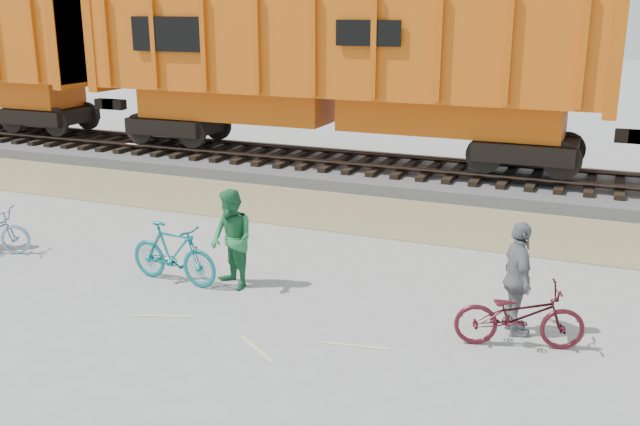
% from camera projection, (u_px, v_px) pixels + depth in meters
% --- Properties ---
extents(ground, '(120.00, 120.00, 0.00)m').
position_uv_depth(ground, '(246.00, 307.00, 10.94)').
color(ground, '#9E9E99').
rests_on(ground, ground).
extents(gravel_strip, '(120.00, 3.00, 0.02)m').
position_uv_depth(gravel_strip, '(364.00, 214.00, 15.82)').
color(gravel_strip, tan).
rests_on(gravel_strip, ground).
extents(ballast_bed, '(120.00, 4.00, 0.30)m').
position_uv_depth(ballast_bed, '(408.00, 175.00, 18.88)').
color(ballast_bed, slate).
rests_on(ballast_bed, ground).
extents(track, '(120.00, 2.60, 0.24)m').
position_uv_depth(track, '(408.00, 163.00, 18.79)').
color(track, black).
rests_on(track, ballast_bed).
extents(hopper_car_center, '(14.00, 3.13, 4.65)m').
position_uv_depth(hopper_car_center, '(336.00, 63.00, 18.84)').
color(hopper_car_center, black).
rests_on(hopper_car_center, track).
extents(bicycle_teal, '(1.74, 0.62, 1.02)m').
position_uv_depth(bicycle_teal, '(173.00, 253.00, 11.78)').
color(bicycle_teal, '#0F6D76').
rests_on(bicycle_teal, ground).
extents(bicycle_maroon, '(1.81, 1.03, 0.90)m').
position_uv_depth(bicycle_maroon, '(519.00, 315.00, 9.55)').
color(bicycle_maroon, '#461219').
rests_on(bicycle_maroon, ground).
extents(person_man, '(1.00, 0.94, 1.63)m').
position_uv_depth(person_man, '(232.00, 240.00, 11.50)').
color(person_man, '#25763F').
rests_on(person_man, ground).
extents(person_woman, '(0.74, 1.04, 1.63)m').
position_uv_depth(person_woman, '(518.00, 279.00, 9.84)').
color(person_woman, slate).
rests_on(person_woman, ground).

